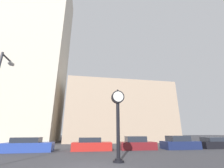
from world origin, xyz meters
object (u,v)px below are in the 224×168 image
Objects in this scene: car_maroon at (137,144)px; car_red at (91,145)px; car_navy at (179,143)px; car_blue at (28,146)px; street_clock at (118,115)px; car_black at (214,143)px.

car_red is at bearing -177.30° from car_maroon.
car_maroon is (4.94, 0.05, 0.03)m from car_red.
car_blue is at bearing 179.46° from car_navy.
street_clock is at bearing -43.32° from car_blue.
car_navy is (15.92, -0.17, 0.04)m from car_blue.
car_black is (14.50, -0.09, -0.02)m from car_red.
car_blue is 1.12× the size of car_black.
car_maroon is at bearing 176.84° from car_navy.
car_red is 1.04× the size of car_maroon.
car_navy is 0.99× the size of car_black.
car_red reaches higher than car_black.
car_blue reaches higher than car_red.
car_black is at bearing 1.31° from car_red.
car_black is (13.11, 6.62, -2.36)m from street_clock.
car_maroon is 0.97× the size of car_black.
street_clock is 1.19× the size of car_maroon.
car_maroon is 9.56m from car_black.
car_maroon reaches higher than car_blue.
car_red is 4.94m from car_maroon.
car_blue is at bearing 138.21° from street_clock.
street_clock is 1.15× the size of car_black.
car_maroon is at bearing -0.98° from car_blue.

